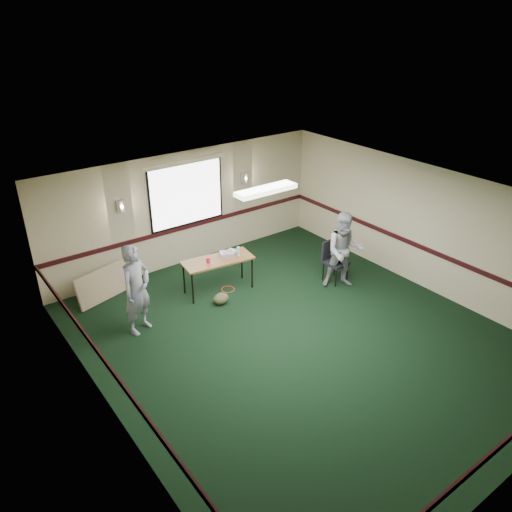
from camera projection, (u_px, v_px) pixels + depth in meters
ground at (297, 338)px, 9.34m from camera, size 8.00×8.00×0.00m
room_shell at (232, 225)px, 10.15m from camera, size 8.00×8.02×8.00m
folding_table at (218, 262)px, 10.60m from camera, size 1.58×0.81×0.76m
projector at (227, 254)px, 10.69m from camera, size 0.36×0.33×0.10m
game_console at (230, 252)px, 10.84m from camera, size 0.26×0.23×0.06m
red_cup at (208, 260)px, 10.41m from camera, size 0.08×0.08×0.12m
water_bottle at (238, 251)px, 10.70m from camera, size 0.06×0.06×0.20m
duffel_bag at (221, 299)px, 10.37m from camera, size 0.41×0.35×0.24m
cable_coil at (228, 289)px, 10.93m from camera, size 0.30×0.30×0.01m
folded_table at (105, 284)px, 10.49m from camera, size 1.33×0.55×0.68m
conference_chair at (333, 257)px, 11.12m from camera, size 0.48×0.50×0.94m
person_left at (137, 289)px, 9.19m from camera, size 0.77×0.66×1.78m
person_right at (344, 251)px, 10.71m from camera, size 1.06×1.01×1.72m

